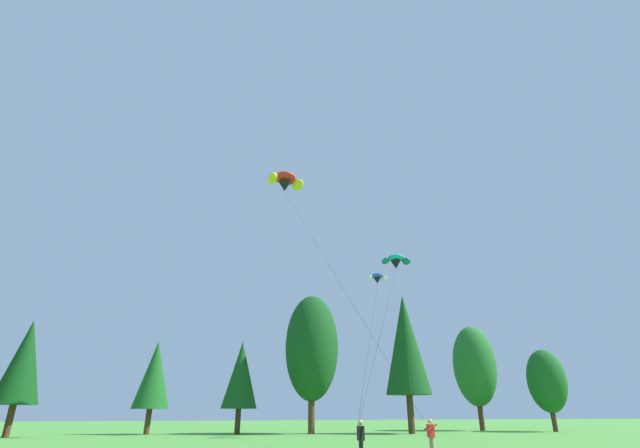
% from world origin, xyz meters
% --- Properties ---
extents(treeline_tree_b, '(3.77, 3.77, 9.85)m').
position_xyz_m(treeline_tree_b, '(-24.28, 48.93, 6.17)').
color(treeline_tree_b, '#472D19').
rests_on(treeline_tree_b, ground_plane).
extents(treeline_tree_c, '(3.51, 3.51, 8.66)m').
position_xyz_m(treeline_tree_c, '(-13.27, 51.37, 5.42)').
color(treeline_tree_c, '#472D19').
rests_on(treeline_tree_c, ground_plane).
extents(treeline_tree_d, '(3.52, 3.52, 8.74)m').
position_xyz_m(treeline_tree_d, '(-4.85, 49.82, 5.47)').
color(treeline_tree_d, '#472D19').
rests_on(treeline_tree_d, ground_plane).
extents(treeline_tree_e, '(5.46, 5.46, 13.56)m').
position_xyz_m(treeline_tree_e, '(2.16, 48.35, 8.21)').
color(treeline_tree_e, '#472D19').
rests_on(treeline_tree_e, ground_plane).
extents(treeline_tree_f, '(4.63, 4.63, 13.77)m').
position_xyz_m(treeline_tree_f, '(11.78, 46.20, 8.63)').
color(treeline_tree_f, '#472D19').
rests_on(treeline_tree_f, ground_plane).
extents(treeline_tree_g, '(4.95, 4.95, 11.67)m').
position_xyz_m(treeline_tree_g, '(22.87, 51.17, 7.07)').
color(treeline_tree_g, '#472D19').
rests_on(treeline_tree_g, ground_plane).
extents(treeline_tree_h, '(4.12, 4.12, 8.58)m').
position_xyz_m(treeline_tree_h, '(28.89, 46.72, 5.19)').
color(treeline_tree_h, '#472D19').
rests_on(treeline_tree_h, ground_plane).
extents(kite_flyer_near, '(0.24, 0.57, 1.69)m').
position_xyz_m(kite_flyer_near, '(-1.76, 22.65, 0.99)').
color(kite_flyer_near, black).
rests_on(kite_flyer_near, ground_plane).
extents(kite_flyer_mid, '(0.55, 0.58, 1.69)m').
position_xyz_m(kite_flyer_mid, '(2.47, 24.21, 1.00)').
color(kite_flyer_mid, gray).
rests_on(kite_flyer_mid, ground_plane).
extents(parafoil_kite_high_blue_white, '(10.19, 19.73, 13.54)m').
position_xyz_m(parafoil_kite_high_blue_white, '(7.20, 41.82, 14.16)').
color(parafoil_kite_high_blue_white, blue).
extents(parafoil_kite_mid_red_yellow, '(6.48, 18.24, 22.86)m').
position_xyz_m(parafoil_kite_mid_red_yellow, '(-2.41, 41.33, 23.41)').
color(parafoil_kite_mid_red_yellow, red).
extents(parafoil_kite_far_teal, '(11.50, 17.25, 14.69)m').
position_xyz_m(parafoil_kite_far_teal, '(8.11, 39.20, 15.18)').
color(parafoil_kite_far_teal, teal).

